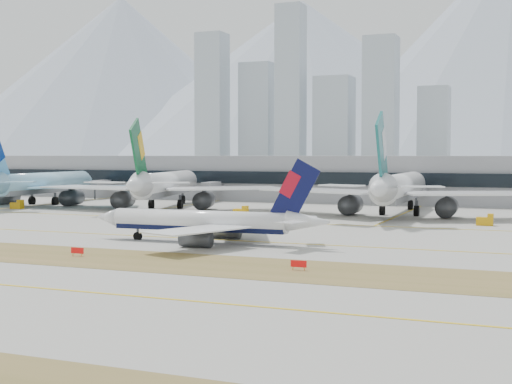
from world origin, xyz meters
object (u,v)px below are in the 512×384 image
at_px(widebody_korean, 41,185).
at_px(widebody_eva, 164,186).
at_px(terminal, 362,178).
at_px(taxiing_airliner, 208,222).
at_px(widebody_cathay, 399,189).

xyz_separation_m(widebody_korean, widebody_eva, (43.01, -0.18, 0.35)).
bearing_deg(terminal, taxiing_airliner, -88.95).
height_order(widebody_cathay, terminal, widebody_cathay).
relative_size(taxiing_airliner, widebody_eva, 0.66).
bearing_deg(terminal, widebody_eva, -126.42).
distance_m(widebody_eva, terminal, 72.74).
xyz_separation_m(taxiing_airliner, terminal, (-2.27, 124.49, 3.90)).
bearing_deg(widebody_cathay, taxiing_airliner, 161.15).
height_order(widebody_eva, terminal, widebody_eva).
bearing_deg(taxiing_airliner, widebody_eva, -57.29).
xyz_separation_m(widebody_korean, terminal, (86.19, 58.35, 1.26)).
bearing_deg(widebody_cathay, widebody_korean, 88.77).
height_order(widebody_korean, widebody_cathay, widebody_cathay).
height_order(taxiing_airliner, terminal, terminal).
height_order(widebody_korean, widebody_eva, widebody_eva).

